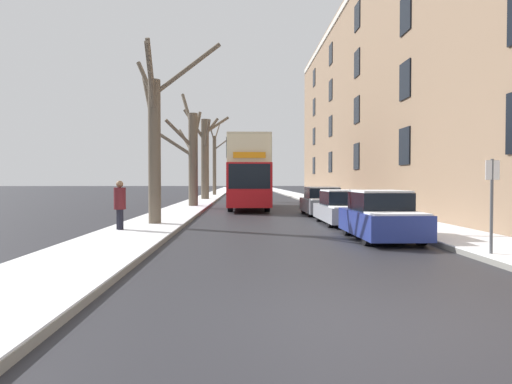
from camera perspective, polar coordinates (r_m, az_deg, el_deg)
ground_plane at (r=6.23m, az=13.26°, el=-15.48°), size 320.00×320.00×0.00m
sidewalk_left at (r=58.88m, az=-5.25°, el=-0.30°), size 2.57×130.00×0.16m
sidewalk_right at (r=59.15m, az=4.61°, el=-0.29°), size 2.57×130.00×0.16m
terrace_facade_right at (r=33.98m, az=20.07°, el=11.68°), size 9.10×52.28×15.84m
bare_tree_left_0 at (r=18.18m, az=-12.45°, el=6.61°), size 3.40×3.29×7.28m
bare_tree_left_1 at (r=30.81m, az=-8.11°, el=4.69°), size 3.36×3.45×7.86m
bare_tree_left_2 at (r=42.22m, az=-6.35°, el=4.64°), size 4.14×4.25×8.33m
bare_tree_left_3 at (r=54.91m, az=-5.14°, el=3.74°), size 3.07×4.26×8.96m
double_decker_bus at (r=29.90m, az=-1.01°, el=2.76°), size 2.53×10.69×4.47m
parked_car_0 at (r=14.47m, az=15.32°, el=-3.05°), size 1.75×4.01×1.52m
parked_car_1 at (r=19.36m, az=10.89°, el=-2.03°), size 1.86×4.40×1.43m
parked_car_2 at (r=24.28m, az=8.28°, el=-1.26°), size 1.88×4.06×1.50m
pedestrian_left_sidewalk at (r=16.08m, az=-16.66°, el=-1.54°), size 0.40×0.40×1.82m
street_sign_post at (r=11.58m, az=27.38°, el=-1.11°), size 0.32×0.07×2.30m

